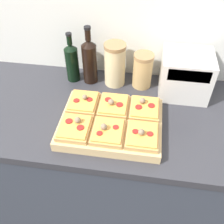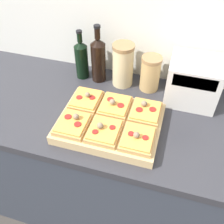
{
  "view_description": "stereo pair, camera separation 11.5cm",
  "coord_description": "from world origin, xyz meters",
  "views": [
    {
      "loc": [
        0.16,
        -0.57,
        1.75
      ],
      "look_at": [
        0.04,
        0.25,
        0.95
      ],
      "focal_mm": 42.0,
      "sensor_mm": 36.0,
      "label": 1
    },
    {
      "loc": [
        0.27,
        -0.55,
        1.75
      ],
      "look_at": [
        0.04,
        0.25,
        0.95
      ],
      "focal_mm": 42.0,
      "sensor_mm": 36.0,
      "label": 2
    }
  ],
  "objects": [
    {
      "name": "pizza_slice_back_right",
      "position": [
        0.18,
        0.3,
        0.94
      ],
      "size": [
        0.13,
        0.15,
        0.06
      ],
      "color": "tan",
      "rests_on": "cutting_board"
    },
    {
      "name": "cutting_board",
      "position": [
        0.04,
        0.22,
        0.91
      ],
      "size": [
        0.44,
        0.34,
        0.04
      ],
      "primitive_type": "cube",
      "color": "tan",
      "rests_on": "kitchen_counter"
    },
    {
      "name": "wine_bottle",
      "position": [
        -0.12,
        0.54,
        1.01
      ],
      "size": [
        0.08,
        0.08,
        0.31
      ],
      "color": "black",
      "rests_on": "kitchen_counter"
    },
    {
      "name": "grain_jar_tall",
      "position": [
        0.01,
        0.54,
        1.0
      ],
      "size": [
        0.11,
        0.11,
        0.23
      ],
      "color": "beige",
      "rests_on": "kitchen_counter"
    },
    {
      "name": "grain_jar_short",
      "position": [
        0.15,
        0.54,
        0.98
      ],
      "size": [
        0.1,
        0.1,
        0.19
      ],
      "color": "tan",
      "rests_on": "kitchen_counter"
    },
    {
      "name": "pizza_slice_front_left",
      "position": [
        -0.1,
        0.14,
        0.94
      ],
      "size": [
        0.13,
        0.15,
        0.05
      ],
      "color": "tan",
      "rests_on": "cutting_board"
    },
    {
      "name": "olive_oil_bottle",
      "position": [
        -0.22,
        0.54,
        0.99
      ],
      "size": [
        0.07,
        0.07,
        0.27
      ],
      "color": "black",
      "rests_on": "kitchen_counter"
    },
    {
      "name": "pizza_slice_front_center",
      "position": [
        0.04,
        0.14,
        0.94
      ],
      "size": [
        0.13,
        0.15,
        0.06
      ],
      "color": "tan",
      "rests_on": "cutting_board"
    },
    {
      "name": "toaster_oven",
      "position": [
        0.36,
        0.52,
        0.99
      ],
      "size": [
        0.26,
        0.21,
        0.22
      ],
      "color": "beige",
      "rests_on": "kitchen_counter"
    },
    {
      "name": "pizza_slice_front_right",
      "position": [
        0.18,
        0.14,
        0.94
      ],
      "size": [
        0.13,
        0.15,
        0.05
      ],
      "color": "tan",
      "rests_on": "cutting_board"
    },
    {
      "name": "pizza_slice_back_left",
      "position": [
        -0.1,
        0.3,
        0.94
      ],
      "size": [
        0.13,
        0.15,
        0.05
      ],
      "color": "tan",
      "rests_on": "cutting_board"
    },
    {
      "name": "wall_back",
      "position": [
        0.0,
        0.67,
        1.25
      ],
      "size": [
        6.0,
        0.06,
        2.5
      ],
      "color": "silver",
      "rests_on": "ground_plane"
    },
    {
      "name": "pizza_slice_back_center",
      "position": [
        0.04,
        0.3,
        0.94
      ],
      "size": [
        0.13,
        0.15,
        0.06
      ],
      "color": "tan",
      "rests_on": "cutting_board"
    },
    {
      "name": "kitchen_counter",
      "position": [
        0.0,
        0.32,
        0.44
      ],
      "size": [
        2.63,
        0.67,
        0.88
      ],
      "color": "#333842",
      "rests_on": "ground_plane"
    }
  ]
}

